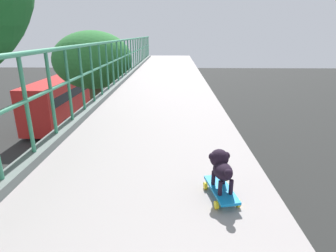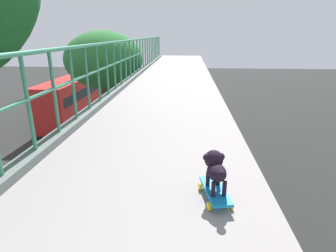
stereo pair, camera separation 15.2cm
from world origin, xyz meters
name	(u,v)px [view 2 (the right image)]	position (x,y,z in m)	size (l,w,h in m)	color
car_red_taxi_fifth	(41,199)	(-4.35, 9.49, 0.67)	(1.89, 4.49, 1.46)	red
city_bus	(75,96)	(-8.05, 22.59, 2.00)	(2.55, 10.46, 3.56)	red
roadside_tree_far	(104,63)	(-2.47, 13.20, 5.72)	(3.62, 3.62, 7.19)	#4C442B
toy_skateboard	(215,191)	(1.74, 2.35, 5.77)	(0.28, 0.49, 0.09)	#1180CB
small_dog	(215,167)	(1.73, 2.38, 5.99)	(0.21, 0.37, 0.32)	black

